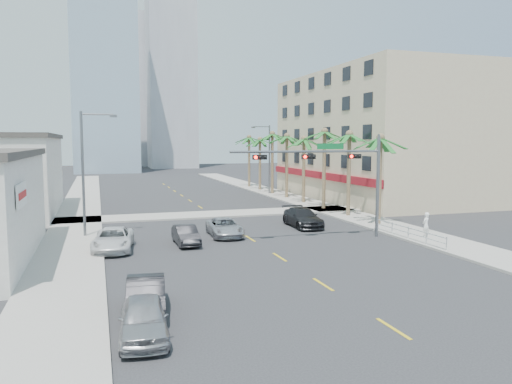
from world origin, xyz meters
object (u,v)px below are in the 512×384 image
car_lane_left (186,235)px  car_lane_right (303,218)px  car_parked_near (144,318)px  car_parked_far (113,240)px  car_parked_mid (146,296)px  car_lane_center (225,227)px  traffic_signal_mast (338,168)px  pedestrian (426,225)px

car_lane_left → car_lane_right: car_lane_right is taller
car_parked_near → car_parked_far: (-0.57, 14.98, -0.00)m
car_parked_mid → car_lane_right: (14.02, 17.00, 0.04)m
car_lane_center → car_lane_right: car_lane_right is taller
traffic_signal_mast → pedestrian: 7.40m
car_parked_far → car_lane_right: size_ratio=0.98×
traffic_signal_mast → pedestrian: traffic_signal_mast is taller
traffic_signal_mast → car_parked_near: size_ratio=2.67×
car_parked_far → car_lane_left: bearing=12.3°
car_parked_far → pedestrian: 21.27m
traffic_signal_mast → car_lane_center: size_ratio=2.34×
traffic_signal_mast → car_parked_mid: bearing=-141.3°
traffic_signal_mast → car_lane_center: 9.20m
car_parked_mid → traffic_signal_mast: bearing=44.6°
car_lane_left → car_lane_center: 3.82m
car_parked_far → car_lane_left: car_parked_far is taller
car_parked_far → car_lane_right: car_lane_right is taller
traffic_signal_mast → car_parked_mid: size_ratio=2.57×
pedestrian → car_parked_mid: bearing=-2.6°
car_parked_mid → car_lane_right: bearing=56.4°
car_parked_far → pedestrian: pedestrian is taller
car_lane_center → traffic_signal_mast: bearing=-23.0°
car_parked_near → car_lane_left: 15.96m
car_parked_far → car_lane_right: 15.58m
car_parked_near → car_lane_center: bearing=71.8°
car_lane_right → car_parked_mid: bearing=-127.7°
car_parked_near → pedestrian: (20.48, 11.97, 0.33)m
car_lane_center → car_lane_right: 7.29m
car_parked_far → car_lane_center: car_parked_far is taller
car_parked_mid → car_parked_far: 12.48m
traffic_signal_mast → car_lane_left: size_ratio=2.84×
car_parked_near → car_lane_left: car_parked_near is taller
car_parked_far → car_lane_left: 4.72m
traffic_signal_mast → car_lane_center: (-7.28, 3.50, -4.40)m
car_parked_near → car_lane_right: size_ratio=0.80×
car_parked_far → pedestrian: (21.05, -3.01, 0.33)m
car_lane_left → car_lane_right: bearing=20.8°
car_parked_mid → car_lane_center: (7.02, 14.98, -0.05)m
traffic_signal_mast → car_parked_mid: traffic_signal_mast is taller
car_lane_right → pedestrian: (6.15, -7.56, 0.29)m
car_lane_right → pedestrian: 9.76m
car_lane_center → pedestrian: size_ratio=2.66×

